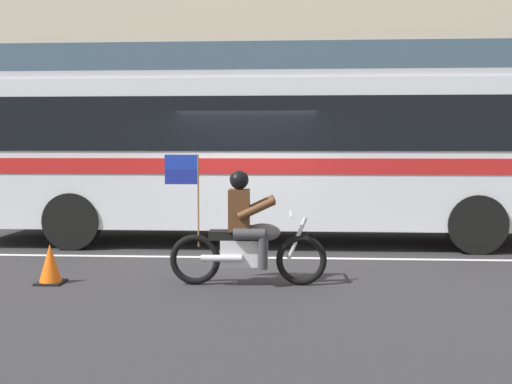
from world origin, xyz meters
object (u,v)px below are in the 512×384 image
transit_bus (284,146)px  traffic_cone (50,265)px  motorcycle_with_rider (246,236)px  fire_hydrant (474,202)px

transit_bus → traffic_cone: (-3.15, -3.85, -1.63)m
motorcycle_with_rider → traffic_cone: 2.73m
motorcycle_with_rider → traffic_cone: motorcycle_with_rider is taller
transit_bus → motorcycle_with_rider: transit_bus is taller
motorcycle_with_rider → traffic_cone: (-2.70, -0.08, -0.41)m
transit_bus → traffic_cone: transit_bus is taller
transit_bus → fire_hydrant: size_ratio=16.46×
traffic_cone → motorcycle_with_rider: bearing=1.7°
transit_bus → fire_hydrant: (4.55, 2.89, -1.37)m
fire_hydrant → transit_bus: bearing=-147.5°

